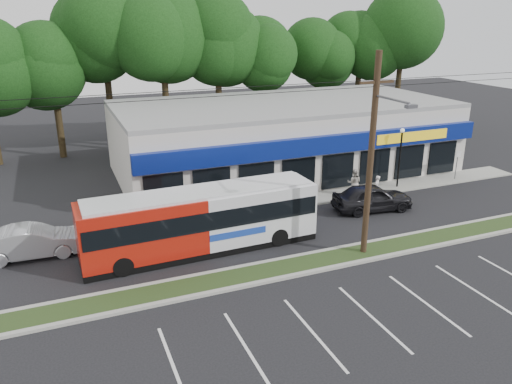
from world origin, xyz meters
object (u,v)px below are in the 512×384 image
Objects in this scene: utility_pole at (369,151)px; pedestrian_b at (354,183)px; lamp_post at (400,151)px; metrobus at (202,219)px; car_dark at (372,197)px; pedestrian_a at (376,187)px; sign_post at (457,160)px; car_silver at (33,242)px.

pedestrian_b is at bearing 59.91° from utility_pole.
lamp_post is at bearing 43.95° from utility_pole.
utility_pole is 11.76× the size of lamp_post.
metrobus is 11.43m from car_dark.
pedestrian_a is at bearing 50.23° from utility_pole.
lamp_post is 3.56m from pedestrian_a.
pedestrian_a is (12.73, 2.97, -0.92)m from metrobus.
lamp_post is 1.91× the size of sign_post.
lamp_post is at bearing 170.51° from pedestrian_a.
utility_pole reaches higher than car_silver.
utility_pole is 9.68m from pedestrian_a.
lamp_post reaches higher than pedestrian_a.
utility_pole reaches higher than pedestrian_b.
metrobus is (-15.46, -4.30, -0.95)m from lamp_post.
sign_post reaches higher than car_silver.
metrobus reaches higher than car_dark.
pedestrian_a is 0.85× the size of pedestrian_b.
lamp_post is at bearing 177.42° from sign_post.
pedestrian_a is (-2.72, -1.33, -1.87)m from lamp_post.
car_silver is at bearing 158.44° from utility_pole.
metrobus is at bearing -164.45° from lamp_post.
sign_post is at bearing -2.58° from lamp_post.
car_dark is (11.31, 1.38, -0.88)m from metrobus.
sign_post reaches higher than car_dark.
car_dark is at bearing -144.84° from lamp_post.
lamp_post is at bearing -47.39° from car_dark.
car_silver is 19.78m from pedestrian_b.
car_dark is 2.13m from pedestrian_a.
car_dark reaches higher than car_silver.
pedestrian_a is 1.48m from pedestrian_b.
utility_pole is at bearing -27.64° from metrobus.
pedestrian_a is at bearing -34.38° from car_dark.
metrobus is 6.44× the size of pedestrian_b.
pedestrian_b reaches higher than pedestrian_a.
car_silver is at bearing 94.19° from car_dark.
car_dark is at bearing 50.91° from utility_pole.
pedestrian_b is (19.72, 1.51, 0.14)m from car_silver.
lamp_post is at bearing -82.98° from car_silver.
sign_post is 8.80m from pedestrian_b.
pedestrian_a is at bearing 11.62° from metrobus.
car_silver is (-15.33, 6.06, -4.61)m from utility_pole.
car_dark is (-9.14, -2.69, -0.71)m from sign_post.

